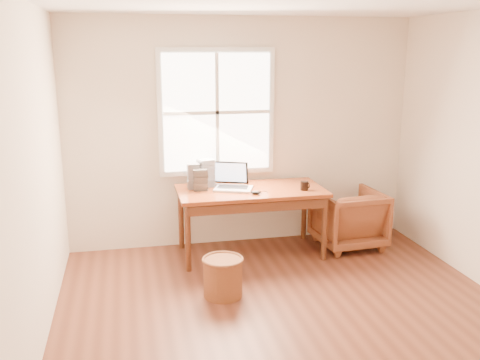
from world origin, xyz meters
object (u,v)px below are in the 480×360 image
at_px(armchair, 348,218).
at_px(wicker_stool, 223,278).
at_px(desk, 251,191).
at_px(cd_stack_a, 206,173).
at_px(coffee_mug, 304,186).
at_px(laptop, 233,175).

relative_size(armchair, wicker_stool, 2.04).
height_order(desk, cd_stack_a, cd_stack_a).
height_order(wicker_stool, coffee_mug, coffee_mug).
bearing_deg(coffee_mug, armchair, 17.86).
xyz_separation_m(desk, armchair, (1.16, 0.00, -0.40)).
height_order(armchair, laptop, laptop).
bearing_deg(armchair, desk, -4.14).
relative_size(desk, coffee_mug, 16.67).
bearing_deg(desk, armchair, 0.00).
bearing_deg(armchair, cd_stack_a, -11.48).
height_order(laptop, cd_stack_a, laptop).
relative_size(desk, wicker_stool, 4.45).
distance_m(desk, armchair, 1.23).
bearing_deg(wicker_stool, laptop, 73.03).
distance_m(desk, laptop, 0.27).
bearing_deg(wicker_stool, cd_stack_a, 88.41).
bearing_deg(coffee_mug, desk, 166.47).
distance_m(desk, wicker_stool, 1.23).
bearing_deg(laptop, cd_stack_a, 165.18).
bearing_deg(desk, wicker_stool, -116.80).
bearing_deg(armchair, coffee_mug, 10.95).
xyz_separation_m(desk, laptop, (-0.19, 0.01, 0.18)).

